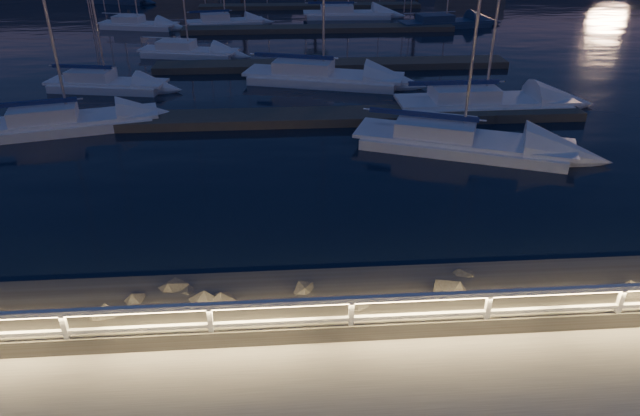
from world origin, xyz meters
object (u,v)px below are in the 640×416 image
Objects in this scene: sailboat_i at (223,21)px; sailboat_d at (456,139)px; sailboat_f at (186,51)px; sailboat_k at (346,13)px; guard_rail at (440,304)px; sailboat_l at (443,22)px; sailboat_n at (137,24)px; sailboat_c at (480,101)px; sailboat_e at (104,83)px; sailboat_g at (319,75)px; sailboat_b at (64,120)px.

sailboat_d is at bearing -79.08° from sailboat_i.
sailboat_k reaches higher than sailboat_f.
sailboat_f is at bearing -109.80° from sailboat_i.
guard_rail is 12.76m from sailboat_d.
sailboat_i is (1.62, 11.05, 0.02)m from sailboat_f.
sailboat_n is (-25.61, 1.15, -0.01)m from sailboat_l.
guard_rail is at bearing -111.97° from sailboat_c.
sailboat_e reaches higher than sailboat_n.
sailboat_g reaches higher than sailboat_d.
sailboat_g is at bearing -80.87° from sailboat_i.
sailboat_b is 14.54m from sailboat_f.
sailboat_e is at bearing -123.65° from sailboat_k.
sailboat_g reaches higher than sailboat_f.
sailboat_l reaches higher than sailboat_i.
sailboat_b is 24.65m from sailboat_n.
sailboat_e is (-19.52, 4.93, -0.03)m from sailboat_c.
sailboat_c is at bearing -109.93° from sailboat_l.
sailboat_b is (-13.03, 15.66, -0.94)m from guard_rail.
sailboat_k is at bearing 62.82° from sailboat_f.
guard_rail is at bearing -48.81° from sailboat_e.
sailboat_c is 0.97× the size of sailboat_g.
guard_rail is at bearing -63.89° from sailboat_b.
sailboat_e is at bearing 171.46° from sailboat_d.
sailboat_d is at bearing 71.85° from guard_rail.
guard_rail is 41.56m from sailboat_i.
sailboat_d is 32.05m from sailboat_k.
sailboat_c is 27.29m from sailboat_k.
sailboat_l is at bearing 46.68° from sailboat_e.
sailboat_d reaches higher than guard_rail.
sailboat_g is 1.14× the size of sailboat_l.
sailboat_f is 0.74× the size of sailboat_g.
sailboat_k is 9.20m from sailboat_l.
sailboat_e is at bearing -116.55° from sailboat_i.
sailboat_d is 1.12× the size of sailboat_l.
sailboat_e is (-16.89, 9.91, -0.02)m from sailboat_d.
sailboat_f is (-16.06, 12.68, -0.05)m from sailboat_c.
sailboat_n is (-1.90, 24.58, -0.04)m from sailboat_b.
sailboat_b reaches higher than sailboat_f.
sailboat_f is 11.83m from sailboat_n.
sailboat_c is 27.78m from sailboat_i.
sailboat_g is at bearing 137.24° from sailboat_d.
sailboat_d is 11.59m from sailboat_g.
sailboat_k is (16.00, 28.46, -0.01)m from sailboat_b.
sailboat_d is 0.98× the size of sailboat_g.
sailboat_b is 25.67m from sailboat_i.
sailboat_e is 19.48m from sailboat_i.
guard_rail is at bearing -70.82° from sailboat_g.
sailboat_k is at bearing 65.06° from sailboat_e.
sailboat_k reaches higher than sailboat_b.
sailboat_n is at bearing 80.77° from sailboat_b.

